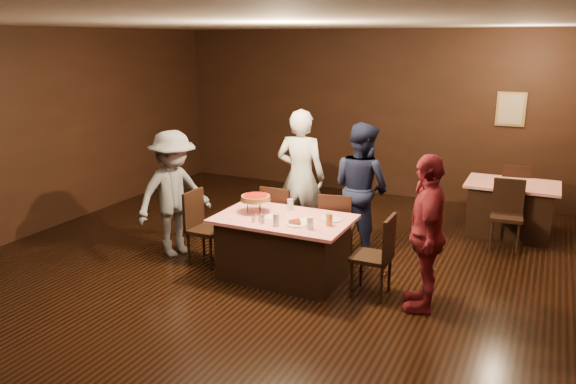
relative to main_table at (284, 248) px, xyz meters
The scene contains 23 objects.
room 1.90m from the main_table, 95.60° to the right, with size 10.00×10.04×3.02m.
main_table is the anchor object (origin of this frame).
back_table 3.74m from the main_table, 51.21° to the left, with size 1.30×0.90×0.77m, color red.
chair_far_left 0.85m from the main_table, 118.07° to the left, with size 0.42×0.42×0.95m, color black.
chair_far_right 0.85m from the main_table, 61.93° to the left, with size 0.42×0.42×0.95m, color black.
chair_end_left 1.10m from the main_table, behind, with size 0.42×0.42×0.95m, color black.
chair_end_right 1.10m from the main_table, ahead, with size 0.42×0.42×0.95m, color black.
chair_back_near 3.23m from the main_table, 43.40° to the left, with size 0.42×0.42×0.95m, color black.
chair_back_far 4.23m from the main_table, 56.31° to the left, with size 0.42×0.42×0.95m, color black.
diner_white_jacket 1.42m from the main_table, 105.05° to the left, with size 0.69×0.46×1.90m, color silver.
diner_navy_hoodie 1.49m from the main_table, 67.50° to the left, with size 0.86×0.67×1.77m, color #141834.
diner_grey_knit 1.72m from the main_table, behind, with size 1.09×0.63×1.68m, color slate.
diner_red_shirt 1.76m from the main_table, ahead, with size 1.00×0.42×1.70m, color maroon.
pizza_stand 0.70m from the main_table, behind, with size 0.38×0.38×0.22m.
plate_with_slice 0.51m from the main_table, 35.75° to the right, with size 0.25×0.25×0.06m.
plate_empty 0.69m from the main_table, 15.26° to the left, with size 0.25×0.25×0.01m, color white.
glass_front_left 0.55m from the main_table, 80.54° to the right, with size 0.08×0.08×0.14m, color silver.
glass_front_right 0.69m from the main_table, 29.05° to the right, with size 0.08×0.08×0.14m, color silver.
glass_amber 0.75m from the main_table, ahead, with size 0.08×0.08×0.14m, color #BF7F26.
glass_back 0.55m from the main_table, 99.46° to the left, with size 0.08×0.08×0.14m, color silver.
condiments 0.55m from the main_table, 122.43° to the right, with size 0.17×0.10×0.09m.
napkin_center 0.49m from the main_table, ahead, with size 0.16×0.16×0.01m, color white.
napkin_left 0.42m from the main_table, 161.57° to the right, with size 0.16×0.16×0.01m, color white.
Camera 1 is at (2.84, -4.99, 2.83)m, focal length 35.00 mm.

